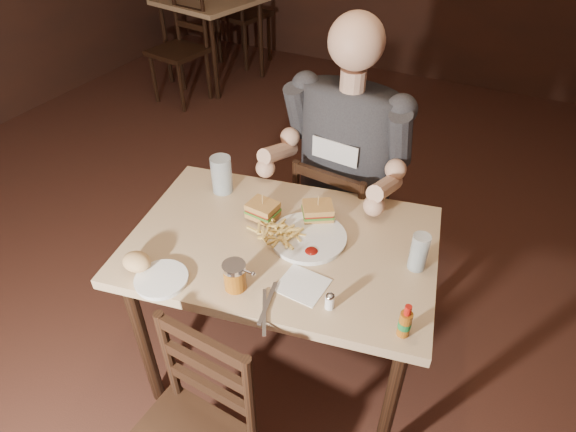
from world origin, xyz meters
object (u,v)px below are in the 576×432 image
at_px(dinner_plate, 308,238).
at_px(glass_left, 222,175).
at_px(chair_far, 341,227).
at_px(main_table, 282,259).
at_px(bg_chair_far, 243,14).
at_px(syrup_dispenser, 235,276).
at_px(glass_right, 419,252).
at_px(side_plate, 162,280).
at_px(diner, 344,139).
at_px(bg_chair_near, 178,51).
at_px(bg_table, 211,8).
at_px(hot_sauce, 406,320).

distance_m(dinner_plate, glass_left, 0.47).
relative_size(chair_far, dinner_plate, 3.09).
height_order(main_table, chair_far, chair_far).
xyz_separation_m(bg_chair_far, syrup_dispenser, (2.11, -3.49, 0.33)).
height_order(chair_far, syrup_dispenser, syrup_dispenser).
distance_m(main_table, syrup_dispenser, 0.31).
height_order(main_table, dinner_plate, dinner_plate).
xyz_separation_m(glass_right, side_plate, (-0.73, -0.45, -0.06)).
distance_m(main_table, diner, 0.58).
xyz_separation_m(bg_chair_near, syrup_dispenser, (2.11, -2.39, 0.36)).
relative_size(chair_far, bg_chair_far, 0.85).
xyz_separation_m(bg_table, hot_sauce, (2.65, -2.88, 0.15)).
bearing_deg(side_plate, syrup_dispenser, 21.56).
distance_m(bg_chair_near, glass_left, 2.67).
bearing_deg(bg_chair_far, syrup_dispenser, 132.51).
distance_m(bg_table, diner, 3.06).
xyz_separation_m(bg_chair_near, diner, (2.16, -1.60, 0.48)).
xyz_separation_m(dinner_plate, glass_right, (0.39, 0.04, 0.06)).
xyz_separation_m(bg_table, bg_chair_near, (0.00, -0.55, -0.22)).
xyz_separation_m(bg_chair_far, hot_sauce, (2.65, -3.43, 0.34)).
distance_m(glass_right, side_plate, 0.86).
height_order(diner, dinner_plate, diner).
relative_size(glass_left, glass_right, 1.14).
relative_size(dinner_plate, hot_sauce, 2.25).
height_order(glass_left, hot_sauce, glass_left).
bearing_deg(bg_chair_far, chair_far, 140.60).
relative_size(main_table, side_plate, 7.11).
distance_m(glass_left, glass_right, 0.84).
height_order(glass_right, side_plate, glass_right).
bearing_deg(bg_table, main_table, -51.35).
height_order(glass_left, syrup_dispenser, glass_left).
relative_size(chair_far, glass_left, 5.38).
distance_m(bg_chair_far, syrup_dispenser, 4.09).
xyz_separation_m(bg_chair_near, dinner_plate, (2.22, -2.08, 0.32)).
bearing_deg(diner, bg_chair_near, 148.43).
bearing_deg(main_table, diner, 87.78).
distance_m(chair_far, diner, 0.52).
distance_m(bg_chair_near, diner, 2.73).
bearing_deg(glass_left, dinner_plate, -15.41).
distance_m(dinner_plate, side_plate, 0.53).
height_order(chair_far, dinner_plate, chair_far).
distance_m(bg_chair_far, dinner_plate, 3.89).
xyz_separation_m(bg_table, dinner_plate, (2.22, -2.63, 0.10)).
xyz_separation_m(bg_chair_far, glass_left, (1.77, -3.05, 0.36)).
distance_m(main_table, hot_sauce, 0.57).
xyz_separation_m(bg_chair_far, bg_chair_near, (0.00, -1.10, -0.04)).
relative_size(diner, dinner_plate, 3.69).
bearing_deg(syrup_dispenser, bg_chair_near, 120.62).
xyz_separation_m(main_table, chair_far, (0.02, 0.57, -0.26)).
relative_size(dinner_plate, glass_left, 1.74).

